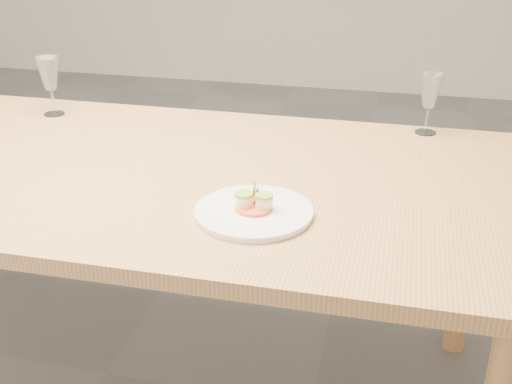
% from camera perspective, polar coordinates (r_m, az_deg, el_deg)
% --- Properties ---
extents(ground, '(7.00, 7.00, 0.00)m').
position_cam_1_polar(ground, '(2.22, -13.11, -15.41)').
color(ground, slate).
rests_on(ground, ground).
extents(dining_table, '(2.40, 1.00, 0.75)m').
position_cam_1_polar(dining_table, '(1.86, -15.13, 0.89)').
color(dining_table, tan).
rests_on(dining_table, ground).
extents(dinner_plate, '(0.27, 0.27, 0.07)m').
position_cam_1_polar(dinner_plate, '(1.45, -0.17, -1.70)').
color(dinner_plate, white).
rests_on(dinner_plate, dining_table).
extents(wine_glass_2, '(0.08, 0.08, 0.19)m').
position_cam_1_polar(wine_glass_2, '(2.21, -17.92, 9.88)').
color(wine_glass_2, white).
rests_on(wine_glass_2, dining_table).
extents(wine_glass_3, '(0.07, 0.07, 0.18)m').
position_cam_1_polar(wine_glass_3, '(2.00, 15.20, 8.56)').
color(wine_glass_3, white).
rests_on(wine_glass_3, dining_table).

